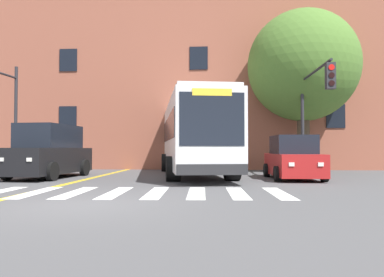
% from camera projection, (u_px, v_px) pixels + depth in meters
% --- Properties ---
extents(ground_plane, '(120.00, 120.00, 0.00)m').
position_uv_depth(ground_plane, '(77.00, 205.00, 8.38)').
color(ground_plane, '#4C4C4F').
extents(crosswalk, '(12.24, 3.41, 0.01)m').
position_uv_depth(crosswalk, '(76.00, 192.00, 10.79)').
color(crosswalk, white).
rests_on(crosswalk, ground).
extents(lane_line_yellow_inner, '(0.12, 36.00, 0.01)m').
position_uv_depth(lane_line_yellow_inner, '(134.00, 168.00, 24.85)').
color(lane_line_yellow_inner, gold).
rests_on(lane_line_yellow_inner, ground).
extents(lane_line_yellow_outer, '(0.12, 36.00, 0.01)m').
position_uv_depth(lane_line_yellow_outer, '(136.00, 168.00, 24.84)').
color(lane_line_yellow_outer, gold).
rests_on(lane_line_yellow_outer, ground).
extents(city_bus, '(4.41, 12.19, 3.55)m').
position_uv_depth(city_bus, '(193.00, 135.00, 18.30)').
color(city_bus, white).
rests_on(city_bus, ground).
extents(car_black_near_lane, '(2.44, 4.96, 2.31)m').
position_uv_depth(car_black_near_lane, '(49.00, 153.00, 16.29)').
color(car_black_near_lane, black).
rests_on(car_black_near_lane, ground).
extents(car_red_far_lane, '(2.11, 4.04, 1.82)m').
position_uv_depth(car_red_far_lane, '(293.00, 159.00, 15.60)').
color(car_red_far_lane, '#AD1E1E').
rests_on(car_red_far_lane, ground).
extents(car_navy_behind_bus, '(2.47, 4.97, 2.15)m').
position_uv_depth(car_navy_behind_bus, '(181.00, 152.00, 26.80)').
color(car_navy_behind_bus, navy).
rests_on(car_navy_behind_bus, ground).
extents(traffic_light_near_corner, '(0.34, 4.55, 5.04)m').
position_uv_depth(traffic_light_near_corner, '(313.00, 99.00, 16.48)').
color(traffic_light_near_corner, '#28282D').
rests_on(traffic_light_near_corner, ground).
extents(traffic_light_far_corner, '(0.38, 2.83, 5.45)m').
position_uv_depth(traffic_light_far_corner, '(2.00, 101.00, 17.90)').
color(traffic_light_far_corner, '#28282D').
rests_on(traffic_light_far_corner, ground).
extents(street_tree_curbside_large, '(7.14, 7.41, 8.96)m').
position_uv_depth(street_tree_curbside_large, '(303.00, 66.00, 20.80)').
color(street_tree_curbside_large, '#4C3D2D').
rests_on(street_tree_curbside_large, ground).
extents(building_facade, '(30.38, 7.81, 12.77)m').
position_uv_depth(building_facade, '(145.00, 77.00, 26.76)').
color(building_facade, '#9E5642').
rests_on(building_facade, ground).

